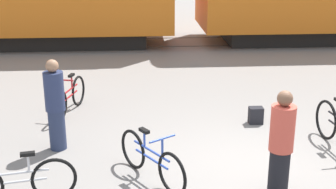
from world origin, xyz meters
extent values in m
plane|color=gray|center=(0.00, 0.00, 0.00)|extent=(80.00, 80.00, 0.00)
cube|color=black|center=(-6.22, 9.80, 0.28)|extent=(9.56, 2.37, 0.55)
cube|color=#4C4238|center=(0.00, 9.09, 0.01)|extent=(60.72, 0.07, 0.01)
cube|color=#4C4238|center=(0.00, 10.52, 0.01)|extent=(60.72, 0.07, 0.01)
torus|color=black|center=(1.70, 1.18, 0.37)|extent=(0.13, 0.74, 0.74)
torus|color=black|center=(-3.37, 2.38, 0.34)|extent=(0.23, 0.67, 0.68)
torus|color=black|center=(-3.10, 3.36, 0.34)|extent=(0.23, 0.67, 0.68)
cylinder|color=#A31E23|center=(-3.24, 2.87, 0.51)|extent=(0.27, 0.87, 0.04)
cylinder|color=#A31E23|center=(-3.24, 2.87, 0.37)|extent=(0.25, 0.79, 0.04)
cylinder|color=#A31E23|center=(-3.19, 3.04, 0.65)|extent=(0.04, 0.04, 0.28)
cube|color=black|center=(-3.19, 3.04, 0.79)|extent=(0.13, 0.21, 0.05)
cylinder|color=#A31E23|center=(-3.31, 2.60, 0.67)|extent=(0.04, 0.04, 0.31)
cylinder|color=#A31E23|center=(-3.31, 2.60, 0.82)|extent=(0.45, 0.15, 0.03)
torus|color=black|center=(-3.01, -0.64, 0.33)|extent=(0.65, 0.17, 0.65)
cylinder|color=silver|center=(-3.50, -0.74, 0.49)|extent=(0.87, 0.20, 0.04)
cylinder|color=silver|center=(-3.50, -0.74, 0.36)|extent=(0.79, 0.19, 0.04)
cylinder|color=silver|center=(-3.33, -0.71, 0.63)|extent=(0.04, 0.04, 0.27)
cube|color=black|center=(-3.33, -0.71, 0.76)|extent=(0.21, 0.12, 0.05)
torus|color=black|center=(-1.32, -0.61, 0.33)|extent=(0.40, 0.58, 0.66)
torus|color=black|center=(-1.89, 0.26, 0.33)|extent=(0.40, 0.58, 0.66)
cylinder|color=#3351B7|center=(-1.60, -0.18, 0.50)|extent=(0.53, 0.78, 0.04)
cylinder|color=#3351B7|center=(-1.60, -0.18, 0.36)|extent=(0.48, 0.71, 0.04)
cylinder|color=#3351B7|center=(-1.70, -0.03, 0.63)|extent=(0.04, 0.04, 0.27)
cube|color=black|center=(-1.70, -0.03, 0.77)|extent=(0.18, 0.21, 0.05)
cylinder|color=#3351B7|center=(-1.45, -0.42, 0.65)|extent=(0.04, 0.04, 0.30)
cylinder|color=#3351B7|center=(-1.45, -0.42, 0.80)|extent=(0.40, 0.28, 0.03)
cylinder|color=#283351|center=(-3.22, 1.09, 0.37)|extent=(0.29, 0.29, 0.73)
cylinder|color=navy|center=(-3.22, 1.09, 1.08)|extent=(0.34, 0.34, 0.69)
sphere|color=#A37556|center=(-3.22, 1.09, 1.53)|extent=(0.22, 0.22, 0.22)
cylinder|color=black|center=(0.23, -0.73, 0.35)|extent=(0.30, 0.30, 0.71)
cylinder|color=#CC4C3D|center=(0.23, -0.73, 1.05)|extent=(0.35, 0.35, 0.67)
sphere|color=brown|center=(0.23, -0.73, 1.49)|extent=(0.22, 0.22, 0.22)
cube|color=black|center=(0.60, 2.01, 0.17)|extent=(0.28, 0.20, 0.34)
camera|label=1|loc=(-1.81, -6.67, 3.61)|focal=50.00mm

